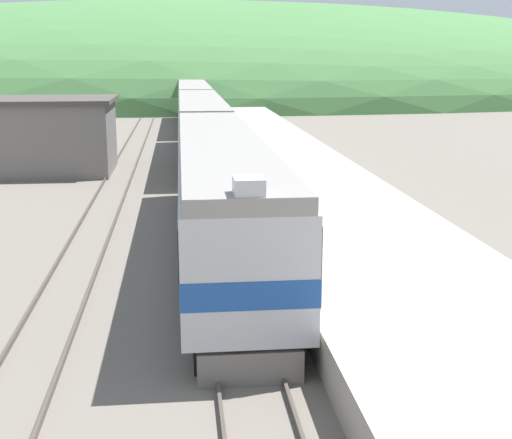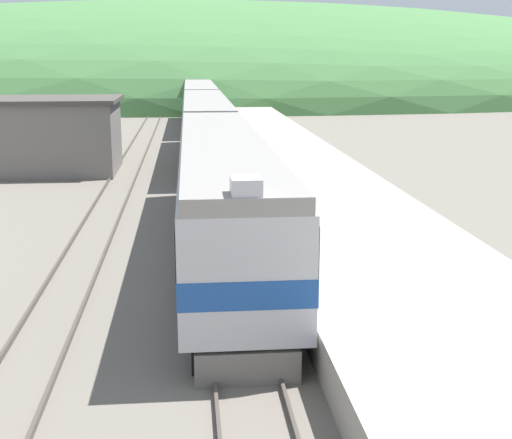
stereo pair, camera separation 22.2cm
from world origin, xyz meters
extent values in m
cube|color=#4C443D|center=(-0.72, 70.00, 0.08)|extent=(0.08, 180.00, 0.16)
cube|color=#4C443D|center=(0.72, 70.00, 0.08)|extent=(0.08, 180.00, 0.16)
cube|color=#4C443D|center=(-5.67, 70.00, 0.08)|extent=(0.08, 180.00, 0.16)
cube|color=#4C443D|center=(-4.23, 70.00, 0.08)|extent=(0.08, 180.00, 0.16)
cube|color=#9E9689|center=(4.91, 50.00, 0.54)|extent=(6.69, 140.00, 1.07)
cube|color=silver|center=(1.68, 50.00, 1.08)|extent=(0.24, 140.00, 0.01)
ellipsoid|color=#477A42|center=(0.00, 127.23, 0.00)|extent=(194.63, 87.58, 30.93)
cube|color=slate|center=(-9.22, 46.50, 2.11)|extent=(7.44, 6.27, 4.21)
cube|color=#47423D|center=(-9.22, 46.50, 4.33)|extent=(7.94, 6.77, 0.24)
cube|color=black|center=(0.00, 27.68, 0.42)|extent=(2.43, 20.30, 0.85)
cube|color=#BCBCC1|center=(0.00, 27.68, 2.30)|extent=(2.97, 21.59, 2.91)
cube|color=#1E4C99|center=(0.00, 27.68, 2.07)|extent=(3.00, 21.61, 0.64)
cube|color=black|center=(0.00, 27.68, 2.94)|extent=(2.99, 20.30, 0.87)
cube|color=gray|center=(0.00, 27.68, 3.96)|extent=(2.79, 21.59, 0.40)
cube|color=black|center=(0.00, 18.01, 2.94)|extent=(3.01, 2.20, 1.16)
cube|color=#BCBCC1|center=(0.00, 17.33, 4.34)|extent=(0.64, 0.80, 0.36)
cube|color=slate|center=(0.00, 17.08, 0.38)|extent=(2.31, 0.40, 0.77)
cube|color=black|center=(0.00, 50.14, 0.42)|extent=(2.43, 20.23, 0.85)
cube|color=#BCBCC1|center=(0.00, 50.14, 2.30)|extent=(2.97, 21.53, 2.91)
cube|color=#1E4C99|center=(0.00, 50.14, 2.07)|extent=(3.00, 21.55, 0.64)
cube|color=black|center=(0.00, 50.14, 2.94)|extent=(2.99, 20.23, 0.87)
cube|color=gray|center=(0.00, 50.14, 3.96)|extent=(2.79, 21.53, 0.40)
cube|color=black|center=(0.00, 72.56, 0.42)|extent=(2.43, 20.23, 0.85)
cube|color=#BCBCC1|center=(0.00, 72.56, 2.30)|extent=(2.97, 21.53, 2.91)
cube|color=#1E4C99|center=(0.00, 72.56, 2.07)|extent=(3.00, 21.55, 0.64)
cube|color=black|center=(0.00, 72.56, 2.94)|extent=(2.99, 20.23, 0.87)
cube|color=gray|center=(0.00, 72.56, 3.96)|extent=(2.79, 21.53, 0.40)
cube|color=black|center=(0.00, 94.99, 0.42)|extent=(2.43, 20.23, 0.85)
cube|color=#BCBCC1|center=(0.00, 94.99, 2.30)|extent=(2.97, 21.53, 2.91)
cube|color=#1E4C99|center=(0.00, 94.99, 2.07)|extent=(3.00, 21.55, 0.64)
cube|color=black|center=(0.00, 94.99, 2.94)|extent=(2.99, 20.23, 0.87)
cube|color=gray|center=(0.00, 94.99, 3.96)|extent=(2.79, 21.53, 0.40)
camera|label=1|loc=(-1.40, 2.82, 7.03)|focal=50.00mm
camera|label=2|loc=(-1.18, 2.79, 7.03)|focal=50.00mm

